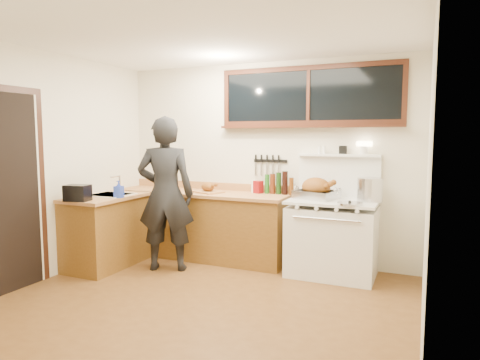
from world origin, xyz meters
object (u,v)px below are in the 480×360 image
at_px(cutting_board, 208,189).
at_px(roast_turkey, 316,190).
at_px(vintage_stove, 332,236).
at_px(man, 166,194).

relative_size(cutting_board, roast_turkey, 0.84).
bearing_deg(vintage_stove, man, -162.35).
bearing_deg(man, roast_turkey, 20.16).
bearing_deg(cutting_board, roast_turkey, 1.05).
relative_size(vintage_stove, man, 0.84).
distance_m(vintage_stove, cutting_board, 1.72).
relative_size(vintage_stove, cutting_board, 3.46).
xyz_separation_m(man, cutting_board, (0.27, 0.60, 0.01)).
bearing_deg(man, vintage_stove, 17.65).
height_order(cutting_board, roast_turkey, roast_turkey).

